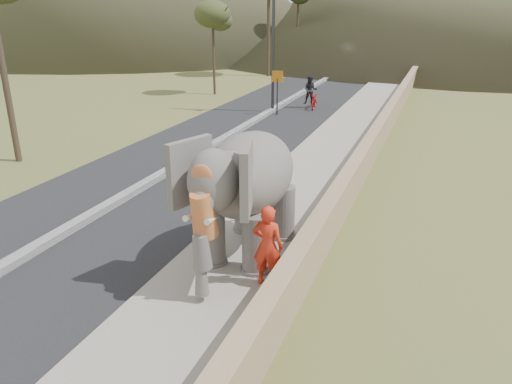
# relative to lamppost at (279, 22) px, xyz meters

# --- Properties ---
(ground) EXTENTS (160.00, 160.00, 0.00)m
(ground) POSITION_rel_lamppost_xyz_m (4.69, -18.78, -4.87)
(ground) COLOR olive
(ground) RESTS_ON ground
(road) EXTENTS (7.00, 120.00, 0.03)m
(road) POSITION_rel_lamppost_xyz_m (-0.31, -8.78, -4.86)
(road) COLOR black
(road) RESTS_ON ground
(median) EXTENTS (0.35, 120.00, 0.22)m
(median) POSITION_rel_lamppost_xyz_m (-0.31, -8.78, -4.76)
(median) COLOR black
(median) RESTS_ON ground
(walkway) EXTENTS (3.00, 120.00, 0.15)m
(walkway) POSITION_rel_lamppost_xyz_m (4.69, -8.78, -4.80)
(walkway) COLOR #9E9687
(walkway) RESTS_ON ground
(parapet) EXTENTS (0.30, 120.00, 1.10)m
(parapet) POSITION_rel_lamppost_xyz_m (6.34, -8.78, -4.32)
(parapet) COLOR tan
(parapet) RESTS_ON ground
(lamppost) EXTENTS (1.76, 0.36, 8.00)m
(lamppost) POSITION_rel_lamppost_xyz_m (0.00, 0.00, 0.00)
(lamppost) COLOR #2C2B30
(lamppost) RESTS_ON ground
(signboard) EXTENTS (0.60, 0.08, 2.40)m
(signboard) POSITION_rel_lamppost_xyz_m (0.19, -0.70, -3.23)
(signboard) COLOR #2D2D33
(signboard) RESTS_ON ground
(elephant_and_man) EXTENTS (2.39, 4.26, 3.05)m
(elephant_and_man) POSITION_rel_lamppost_xyz_m (4.71, -16.39, -3.21)
(elephant_and_man) COLOR slate
(elephant_and_man) RESTS_ON ground
(motorcyclist) EXTENTS (1.15, 1.90, 1.88)m
(motorcyclist) POSITION_rel_lamppost_xyz_m (1.55, 1.76, -4.15)
(motorcyclist) COLOR #980D0E
(motorcyclist) RESTS_ON ground
(trees) EXTENTS (48.36, 41.63, 9.81)m
(trees) POSITION_rel_lamppost_xyz_m (6.84, 10.07, -0.77)
(trees) COLOR #473828
(trees) RESTS_ON ground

